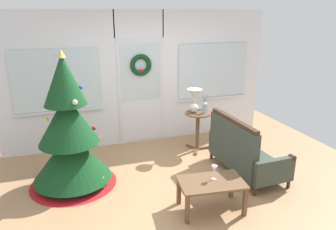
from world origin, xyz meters
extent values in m
plane|color=#AD7F56|center=(0.00, 0.00, 0.00)|extent=(6.76, 6.76, 0.00)
cube|color=white|center=(-1.52, 2.09, 1.27)|extent=(2.15, 0.08, 2.55)
cube|color=white|center=(1.52, 2.09, 1.27)|extent=(2.15, 0.08, 2.55)
cube|color=white|center=(0.00, 2.09, 2.30)|extent=(0.94, 0.08, 0.50)
cube|color=silver|center=(0.00, 2.05, 1.02)|extent=(0.90, 0.05, 2.05)
cube|color=white|center=(0.00, 2.03, 0.45)|extent=(0.78, 0.02, 0.80)
cube|color=silver|center=(0.00, 2.03, 1.40)|extent=(0.78, 0.01, 1.10)
cube|color=silver|center=(-1.52, 2.03, 1.35)|extent=(1.50, 0.01, 1.10)
cube|color=silver|center=(1.52, 2.03, 1.35)|extent=(1.50, 0.01, 1.10)
cube|color=silver|center=(-1.52, 2.02, 0.78)|extent=(1.59, 0.06, 0.03)
cube|color=silver|center=(1.52, 2.02, 0.78)|extent=(1.59, 0.06, 0.03)
torus|color=#123B1B|center=(0.00, 1.99, 1.55)|extent=(0.41, 0.09, 0.41)
cube|color=red|center=(0.00, 1.97, 1.42)|extent=(0.10, 0.02, 0.10)
cylinder|color=#4C331E|center=(-1.42, 0.71, 0.10)|extent=(0.10, 0.10, 0.19)
cone|color=red|center=(-1.42, 0.71, 0.05)|extent=(1.29, 1.29, 0.10)
cone|color=#14421E|center=(-1.42, 0.71, 0.46)|extent=(1.15, 1.15, 0.72)
cone|color=#14421E|center=(-1.42, 0.71, 1.04)|extent=(0.87, 0.87, 0.72)
cone|color=#14421E|center=(-1.42, 0.71, 1.61)|extent=(0.60, 0.60, 0.72)
cone|color=#E0BC4C|center=(-1.42, 0.71, 1.98)|extent=(0.12, 0.12, 0.12)
sphere|color=red|center=(-0.98, 0.85, 0.62)|extent=(0.06, 0.06, 0.06)
sphere|color=gold|center=(-1.69, 0.61, 1.09)|extent=(0.05, 0.05, 0.05)
sphere|color=silver|center=(-1.30, 0.47, 1.34)|extent=(0.08, 0.08, 0.08)
sphere|color=#264CB2|center=(-1.19, 0.78, 1.48)|extent=(0.06, 0.06, 0.06)
sphere|color=red|center=(-1.05, 0.80, 0.83)|extent=(0.07, 0.07, 0.07)
cylinder|color=#3D281C|center=(1.61, -0.44, 0.07)|extent=(0.05, 0.05, 0.14)
cylinder|color=#3D281C|center=(1.56, 0.85, 0.07)|extent=(0.05, 0.05, 0.14)
cylinder|color=#3D281C|center=(1.01, -0.46, 0.07)|extent=(0.05, 0.05, 0.14)
cylinder|color=#3D281C|center=(0.96, 0.83, 0.07)|extent=(0.05, 0.05, 0.14)
cube|color=#384238|center=(1.29, 0.20, 0.21)|extent=(0.76, 1.26, 0.14)
cube|color=#384238|center=(0.99, 0.19, 0.59)|extent=(0.17, 1.24, 0.62)
cube|color=#3D281C|center=(0.99, 0.19, 0.93)|extent=(0.12, 1.21, 0.06)
cube|color=#384238|center=(1.31, -0.47, 0.33)|extent=(0.67, 0.11, 0.38)
cylinder|color=#3D281C|center=(1.60, -0.46, 0.50)|extent=(0.09, 0.09, 0.09)
cube|color=#384238|center=(1.26, 0.86, 0.33)|extent=(0.67, 0.11, 0.38)
cylinder|color=#3D281C|center=(1.55, 0.87, 0.50)|extent=(0.09, 0.09, 0.09)
cylinder|color=brown|center=(0.88, 1.27, 0.73)|extent=(0.48, 0.48, 0.02)
cylinder|color=brown|center=(0.88, 1.27, 0.36)|extent=(0.07, 0.07, 0.71)
cube|color=brown|center=(1.04, 1.27, 0.02)|extent=(0.20, 0.05, 0.04)
cube|color=brown|center=(0.80, 1.41, 0.02)|extent=(0.14, 0.20, 0.04)
cube|color=brown|center=(0.80, 1.13, 0.02)|extent=(0.14, 0.20, 0.04)
sphere|color=silver|center=(0.82, 1.31, 0.82)|extent=(0.16, 0.16, 0.16)
cylinder|color=silver|center=(0.82, 1.31, 0.95)|extent=(0.02, 0.02, 0.06)
cone|color=silver|center=(0.82, 1.31, 1.08)|extent=(0.28, 0.28, 0.20)
cylinder|color=#99ADBC|center=(0.98, 1.21, 0.82)|extent=(0.09, 0.09, 0.16)
sphere|color=#99ADBC|center=(0.98, 1.21, 0.90)|extent=(0.10, 0.10, 0.10)
cylinder|color=#4C7042|center=(0.95, 1.21, 1.00)|extent=(0.07, 0.01, 0.17)
cylinder|color=#4C7042|center=(0.98, 1.21, 1.00)|extent=(0.01, 0.01, 0.18)
cylinder|color=#4C7042|center=(1.00, 1.21, 1.00)|extent=(0.07, 0.01, 0.17)
cube|color=brown|center=(0.27, -0.57, 0.40)|extent=(0.89, 0.61, 0.03)
cube|color=brown|center=(-0.13, -0.74, 0.19)|extent=(0.05, 0.05, 0.39)
cube|color=brown|center=(0.62, -0.83, 0.19)|extent=(0.05, 0.05, 0.39)
cube|color=brown|center=(-0.08, -0.31, 0.19)|extent=(0.05, 0.05, 0.39)
cube|color=brown|center=(0.67, -0.39, 0.19)|extent=(0.05, 0.05, 0.39)
cylinder|color=silver|center=(0.32, -0.53, 0.42)|extent=(0.06, 0.06, 0.01)
cylinder|color=silver|center=(0.32, -0.53, 0.47)|extent=(0.01, 0.01, 0.10)
cone|color=silver|center=(0.32, -0.53, 0.57)|extent=(0.08, 0.08, 0.09)
cube|color=#D8C64C|center=(-1.08, 0.49, 0.09)|extent=(0.19, 0.17, 0.19)
camera|label=1|loc=(-1.46, -3.91, 2.52)|focal=34.60mm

